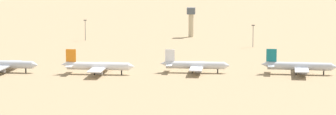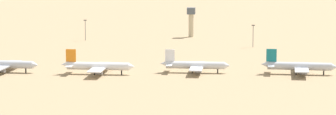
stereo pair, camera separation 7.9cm
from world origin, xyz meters
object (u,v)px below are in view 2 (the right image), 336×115
(parked_jet_teal_5, at_px, (298,66))
(light_pole_east, at_px, (85,28))
(parked_jet_white_4, at_px, (195,65))
(control_tower, at_px, (191,19))
(light_pole_mid, at_px, (253,34))
(parked_jet_orange_3, at_px, (97,66))
(parked_jet_orange_2, at_px, (3,64))

(parked_jet_teal_5, relative_size, light_pole_east, 2.70)
(parked_jet_white_4, bearing_deg, light_pole_east, 123.47)
(control_tower, relative_size, light_pole_mid, 1.46)
(parked_jet_white_4, relative_size, parked_jet_teal_5, 0.93)
(parked_jet_orange_3, height_order, light_pole_east, light_pole_east)
(parked_jet_teal_5, distance_m, light_pole_mid, 92.79)
(parked_jet_orange_2, relative_size, parked_jet_orange_3, 1.00)
(parked_jet_orange_3, distance_m, light_pole_east, 124.19)
(parked_jet_orange_2, height_order, light_pole_east, light_pole_east)
(light_pole_mid, distance_m, light_pole_east, 102.90)
(parked_jet_white_4, relative_size, control_tower, 1.71)
(parked_jet_orange_3, relative_size, light_pole_east, 2.66)
(parked_jet_white_4, bearing_deg, light_pole_mid, 73.57)
(parked_jet_orange_2, xyz_separation_m, parked_jet_white_4, (86.36, 6.35, -0.18))
(parked_jet_orange_3, height_order, parked_jet_white_4, parked_jet_orange_3)
(parked_jet_orange_3, bearing_deg, light_pole_east, 104.87)
(parked_jet_white_4, xyz_separation_m, control_tower, (-10.09, 136.21, 7.70))
(light_pole_mid, bearing_deg, light_pole_east, 167.78)
(control_tower, bearing_deg, parked_jet_teal_5, -67.62)
(parked_jet_teal_5, height_order, light_pole_mid, light_pole_mid)
(parked_jet_orange_3, height_order, light_pole_mid, light_pole_mid)
(parked_jet_white_4, relative_size, light_pole_east, 2.52)
(light_pole_mid, bearing_deg, parked_jet_white_4, -107.01)
(parked_jet_orange_3, distance_m, light_pole_mid, 121.39)
(parked_jet_orange_3, bearing_deg, parked_jet_orange_2, 178.87)
(light_pole_mid, bearing_deg, parked_jet_orange_2, -139.60)
(control_tower, distance_m, light_pole_mid, 59.25)
(parked_jet_teal_5, bearing_deg, parked_jet_orange_3, -171.83)
(parked_jet_white_4, bearing_deg, parked_jet_teal_5, 0.45)
(parked_jet_orange_2, relative_size, light_pole_east, 2.66)
(control_tower, height_order, light_pole_east, control_tower)
(parked_jet_white_4, xyz_separation_m, light_pole_mid, (27.77, 90.79, 4.05))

